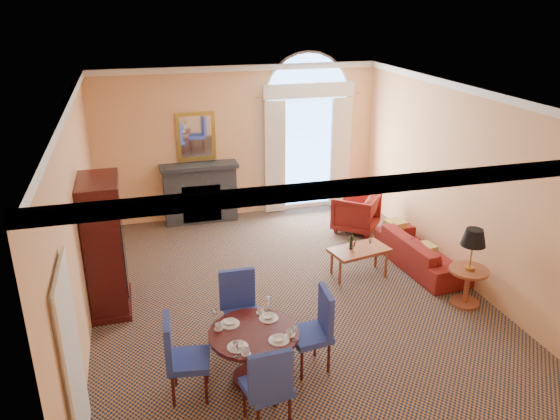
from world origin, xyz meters
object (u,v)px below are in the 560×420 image
object	(u,v)px
armchair	(356,212)
coffee_table	(359,251)
side_table	(471,258)
sofa	(421,252)
armoire	(105,248)
dining_table	(254,344)

from	to	relation	value
armchair	coffee_table	bearing A→B (deg)	19.03
armchair	side_table	bearing A→B (deg)	49.78
side_table	sofa	bearing A→B (deg)	92.18
armoire	side_table	distance (m)	5.50
armoire	side_table	bearing A→B (deg)	-14.64
armchair	coffee_table	world-z (taller)	coffee_table
sofa	dining_table	bearing A→B (deg)	117.43
dining_table	armchair	world-z (taller)	dining_table
dining_table	armoire	bearing A→B (deg)	127.39
armchair	side_table	size ratio (longest dim) A/B	0.68
armoire	sofa	world-z (taller)	armoire
armoire	side_table	xyz separation A→B (m)	(5.32, -1.39, -0.20)
armchair	side_table	world-z (taller)	side_table
sofa	side_table	xyz separation A→B (m)	(0.05, -1.31, 0.51)
dining_table	armchair	xyz separation A→B (m)	(3.05, 4.05, -0.14)
armoire	armchair	world-z (taller)	armoire
dining_table	coffee_table	distance (m)	3.21
armoire	armchair	bearing A→B (deg)	20.23
armoire	dining_table	size ratio (longest dim) A/B	1.87
dining_table	side_table	bearing A→B (deg)	14.02
sofa	side_table	world-z (taller)	side_table
sofa	side_table	bearing A→B (deg)	177.57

